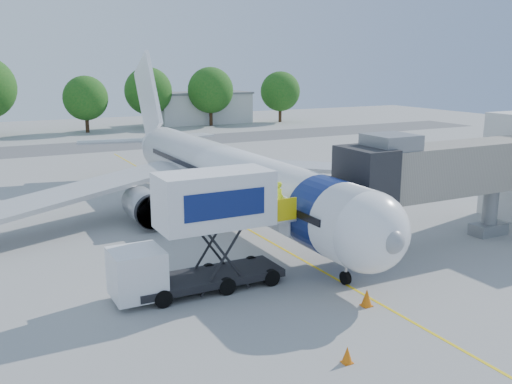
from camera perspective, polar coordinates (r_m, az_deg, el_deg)
name	(u,v)px	position (r m, az deg, el deg)	size (l,w,h in m)	color
ground	(254,232)	(35.32, -0.25, -4.06)	(160.00, 160.00, 0.00)	#9C9C99
guidance_line	(254,232)	(35.32, -0.25, -4.06)	(0.15, 70.00, 0.01)	yellow
taxiway_strip	(101,146)	(74.40, -15.28, 4.45)	(120.00, 10.00, 0.01)	#59595B
aircraft	(225,174)	(38.21, -3.08, 1.77)	(34.17, 37.73, 11.35)	white
jet_bridge	(438,171)	(33.42, 17.73, 2.01)	(13.90, 3.20, 6.60)	gray
catering_hiloader	(201,233)	(25.92, -5.51, -4.07)	(8.50, 2.44, 5.50)	black
ground_tug	(494,343)	(22.21, 22.74, -13.74)	(3.47, 2.00, 1.34)	white
safety_cone_a	(367,298)	(25.39, 11.01, -10.36)	(0.49, 0.49, 0.77)	orange
safety_cone_b	(347,355)	(20.92, 9.11, -15.80)	(0.39, 0.39, 0.62)	orange
outbuilding_right	(202,108)	(99.67, -5.39, 8.40)	(16.40, 7.40, 5.30)	silver
tree_d	(85,98)	(89.19, -16.69, 8.98)	(6.59, 6.59, 8.40)	#382314
tree_e	(148,91)	(93.38, -10.72, 9.88)	(7.52, 7.52, 9.59)	#382314
tree_f	(210,90)	(95.31, -4.57, 10.12)	(7.52, 7.52, 9.58)	#382314
tree_g	(280,91)	(100.99, 2.44, 10.02)	(6.89, 6.89, 8.79)	#382314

